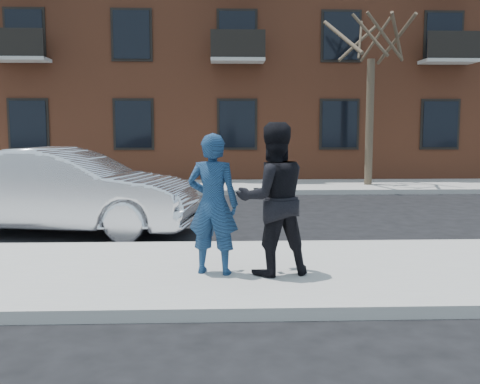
{
  "coord_description": "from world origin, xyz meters",
  "views": [
    {
      "loc": [
        -0.6,
        -7.84,
        2.09
      ],
      "look_at": [
        -0.28,
        0.4,
        1.14
      ],
      "focal_mm": 42.0,
      "sensor_mm": 36.0,
      "label": 1
    }
  ],
  "objects_px": {
    "street_tree": "(372,23)",
    "silver_sedan": "(65,191)",
    "man_hoodie": "(213,204)",
    "man_peacoat": "(273,199)"
  },
  "relations": [
    {
      "from": "silver_sedan",
      "to": "man_peacoat",
      "type": "xyz_separation_m",
      "value": [
        3.72,
        -3.77,
        0.31
      ]
    },
    {
      "from": "street_tree",
      "to": "silver_sedan",
      "type": "relative_size",
      "value": 1.33
    },
    {
      "from": "man_hoodie",
      "to": "man_peacoat",
      "type": "bearing_deg",
      "value": -170.05
    },
    {
      "from": "street_tree",
      "to": "silver_sedan",
      "type": "distance_m",
      "value": 12.18
    },
    {
      "from": "street_tree",
      "to": "man_hoodie",
      "type": "relative_size",
      "value": 3.64
    },
    {
      "from": "street_tree",
      "to": "man_peacoat",
      "type": "relative_size",
      "value": 3.39
    },
    {
      "from": "man_hoodie",
      "to": "man_peacoat",
      "type": "xyz_separation_m",
      "value": [
        0.79,
        -0.06,
        0.07
      ]
    },
    {
      "from": "street_tree",
      "to": "man_hoodie",
      "type": "bearing_deg",
      "value": -114.21
    },
    {
      "from": "street_tree",
      "to": "man_hoodie",
      "type": "height_order",
      "value": "street_tree"
    },
    {
      "from": "street_tree",
      "to": "man_peacoat",
      "type": "xyz_separation_m",
      "value": [
        -4.39,
        -11.57,
        -4.37
      ]
    }
  ]
}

